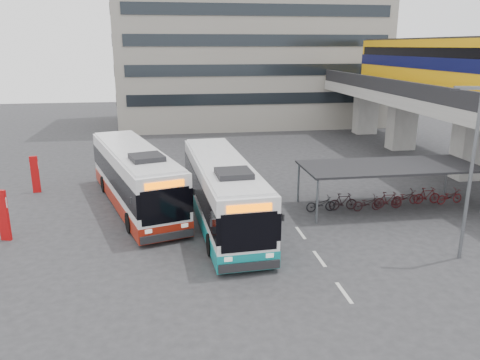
{
  "coord_description": "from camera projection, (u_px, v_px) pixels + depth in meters",
  "views": [
    {
      "loc": [
        -3.88,
        -21.15,
        9.08
      ],
      "look_at": [
        -0.1,
        3.14,
        2.0
      ],
      "focal_mm": 35.0,
      "sensor_mm": 36.0,
      "label": 1
    }
  ],
  "objects": [
    {
      "name": "sign_totem_north",
      "position": [
        35.0,
        174.0,
        29.72
      ],
      "size": [
        0.52,
        0.2,
        2.38
      ],
      "rotation": [
        0.0,
        0.0,
        0.1
      ],
      "color": "#AF0A0C",
      "rests_on": "ground"
    },
    {
      "name": "pedestrian",
      "position": [
        215.0,
        219.0,
        23.31
      ],
      "size": [
        0.38,
        0.57,
        1.55
      ],
      "primitive_type": "imported",
      "rotation": [
        0.0,
        0.0,
        1.59
      ],
      "color": "black",
      "rests_on": "ground"
    },
    {
      "name": "office_block",
      "position": [
        248.0,
        15.0,
        54.77
      ],
      "size": [
        30.0,
        15.0,
        25.0
      ],
      "primitive_type": "cube",
      "color": "gray",
      "rests_on": "ground"
    },
    {
      "name": "bike_shelter",
      "position": [
        388.0,
        185.0,
        26.89
      ],
      "size": [
        10.0,
        4.0,
        2.54
      ],
      "color": "#595B60",
      "rests_on": "ground"
    },
    {
      "name": "sign_totem_mid",
      "position": [
        3.0,
        215.0,
        22.34
      ],
      "size": [
        0.54,
        0.31,
        2.54
      ],
      "rotation": [
        0.0,
        0.0,
        -0.32
      ],
      "color": "#AF0A0C",
      "rests_on": "ground"
    },
    {
      "name": "bus_main",
      "position": [
        135.0,
        177.0,
        27.12
      ],
      "size": [
        6.12,
        12.79,
        3.71
      ],
      "rotation": [
        0.0,
        0.0,
        0.28
      ],
      "color": "white",
      "rests_on": "ground"
    },
    {
      "name": "road_markings",
      "position": [
        319.0,
        259.0,
        20.69
      ],
      "size": [
        0.15,
        7.6,
        0.01
      ],
      "color": "beige",
      "rests_on": "ground"
    },
    {
      "name": "ground",
      "position": [
        252.0,
        236.0,
        23.17
      ],
      "size": [
        120.0,
        120.0,
        0.0
      ],
      "primitive_type": "plane",
      "color": "#28282B",
      "rests_on": "ground"
    },
    {
      "name": "lamp_post",
      "position": [
        470.0,
        164.0,
        19.6
      ],
      "size": [
        1.31,
        0.44,
        7.54
      ],
      "rotation": [
        0.0,
        0.0,
        -0.23
      ],
      "color": "#595B60",
      "rests_on": "ground"
    },
    {
      "name": "viaduct",
      "position": [
        436.0,
        83.0,
        36.58
      ],
      "size": [
        8.0,
        32.0,
        9.68
      ],
      "color": "gray",
      "rests_on": "ground"
    },
    {
      "name": "bus_teal",
      "position": [
        222.0,
        192.0,
        24.51
      ],
      "size": [
        3.38,
        12.5,
        3.66
      ],
      "rotation": [
        0.0,
        0.0,
        0.06
      ],
      "color": "white",
      "rests_on": "ground"
    }
  ]
}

